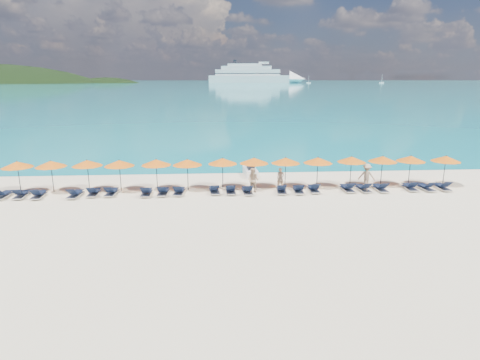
{
  "coord_description": "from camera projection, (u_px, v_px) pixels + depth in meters",
  "views": [
    {
      "loc": [
        -1.68,
        -22.56,
        7.78
      ],
      "look_at": [
        0.0,
        3.0,
        1.2
      ],
      "focal_mm": 30.0,
      "sensor_mm": 36.0,
      "label": 1
    }
  ],
  "objects": [
    {
      "name": "lounger_2",
      "position": [
        39.0,
        194.0,
        26.59
      ],
      "size": [
        0.74,
        1.74,
        0.66
      ],
      "rotation": [
        0.0,
        0.0,
        0.07
      ],
      "color": "silver",
      "rests_on": "ground"
    },
    {
      "name": "lounger_15",
      "position": [
        347.0,
        188.0,
        28.14
      ],
      "size": [
        0.69,
        1.72,
        0.66
      ],
      "rotation": [
        0.0,
        0.0,
        0.04
      ],
      "color": "silver",
      "rests_on": "ground"
    },
    {
      "name": "lounger_4",
      "position": [
        94.0,
        192.0,
        27.12
      ],
      "size": [
        0.67,
        1.72,
        0.66
      ],
      "rotation": [
        0.0,
        0.0,
        0.03
      ],
      "color": "silver",
      "rests_on": "ground"
    },
    {
      "name": "sailboat_near",
      "position": [
        309.0,
        83.0,
        526.11
      ],
      "size": [
        5.28,
        1.76,
        9.68
      ],
      "color": "silver",
      "rests_on": "ground"
    },
    {
      "name": "umbrella_9",
      "position": [
        318.0,
        160.0,
        28.67
      ],
      "size": [
        2.1,
        2.1,
        2.28
      ],
      "color": "black",
      "rests_on": "ground"
    },
    {
      "name": "umbrella_8",
      "position": [
        286.0,
        160.0,
        28.59
      ],
      "size": [
        2.1,
        2.1,
        2.28
      ],
      "color": "black",
      "rests_on": "ground"
    },
    {
      "name": "umbrella_7",
      "position": [
        254.0,
        161.0,
        28.54
      ],
      "size": [
        2.1,
        2.1,
        2.28
      ],
      "color": "black",
      "rests_on": "ground"
    },
    {
      "name": "lounger_7",
      "position": [
        163.0,
        191.0,
        27.27
      ],
      "size": [
        0.68,
        1.72,
        0.66
      ],
      "rotation": [
        0.0,
        0.0,
        -0.04
      ],
      "color": "silver",
      "rests_on": "ground"
    },
    {
      "name": "lounger_0",
      "position": [
        3.0,
        195.0,
        26.57
      ],
      "size": [
        0.68,
        1.72,
        0.66
      ],
      "rotation": [
        0.0,
        0.0,
        -0.03
      ],
      "color": "silver",
      "rests_on": "ground"
    },
    {
      "name": "umbrella_13",
      "position": [
        446.0,
        159.0,
        29.22
      ],
      "size": [
        2.1,
        2.1,
        2.28
      ],
      "color": "black",
      "rests_on": "ground"
    },
    {
      "name": "beachgoer_c",
      "position": [
        367.0,
        176.0,
        28.8
      ],
      "size": [
        1.28,
        0.99,
        1.79
      ],
      "primitive_type": "imported",
      "rotation": [
        0.0,
        0.0,
        2.68
      ],
      "color": "tan",
      "rests_on": "ground"
    },
    {
      "name": "lounger_19",
      "position": [
        426.0,
        187.0,
        28.39
      ],
      "size": [
        0.74,
        1.74,
        0.66
      ],
      "rotation": [
        0.0,
        0.0,
        0.07
      ],
      "color": "silver",
      "rests_on": "ground"
    },
    {
      "name": "lounger_13",
      "position": [
        298.0,
        189.0,
        27.76
      ],
      "size": [
        0.69,
        1.72,
        0.66
      ],
      "rotation": [
        0.0,
        0.0,
        -0.04
      ],
      "color": "silver",
      "rests_on": "ground"
    },
    {
      "name": "lounger_16",
      "position": [
        363.0,
        188.0,
        28.14
      ],
      "size": [
        0.77,
        1.75,
        0.66
      ],
      "rotation": [
        0.0,
        0.0,
        0.09
      ],
      "color": "silver",
      "rests_on": "ground"
    },
    {
      "name": "ground",
      "position": [
        243.0,
        212.0,
        23.84
      ],
      "size": [
        1400.0,
        1400.0,
        0.0
      ],
      "primitive_type": "plane",
      "color": "beige"
    },
    {
      "name": "lounger_8",
      "position": [
        179.0,
        191.0,
        27.37
      ],
      "size": [
        0.77,
        1.75,
        0.66
      ],
      "rotation": [
        0.0,
        0.0,
        -0.09
      ],
      "color": "silver",
      "rests_on": "ground"
    },
    {
      "name": "sea",
      "position": [
        214.0,
        82.0,
        661.71
      ],
      "size": [
        1600.0,
        1300.0,
        0.01
      ],
      "primitive_type": "cube",
      "color": "#1FA9B2",
      "rests_on": "ground"
    },
    {
      "name": "umbrella_2",
      "position": [
        87.0,
        163.0,
        27.74
      ],
      "size": [
        2.1,
        2.1,
        2.28
      ],
      "color": "black",
      "rests_on": "ground"
    },
    {
      "name": "umbrella_0",
      "position": [
        17.0,
        164.0,
        27.28
      ],
      "size": [
        2.1,
        2.1,
        2.28
      ],
      "color": "black",
      "rests_on": "ground"
    },
    {
      "name": "lounger_1",
      "position": [
        21.0,
        194.0,
        26.64
      ],
      "size": [
        0.73,
        1.74,
        0.66
      ],
      "rotation": [
        0.0,
        0.0,
        0.07
      ],
      "color": "silver",
      "rests_on": "ground"
    },
    {
      "name": "lounger_11",
      "position": [
        247.0,
        190.0,
        27.53
      ],
      "size": [
        0.73,
        1.74,
        0.66
      ],
      "rotation": [
        0.0,
        0.0,
        0.07
      ],
      "color": "silver",
      "rests_on": "ground"
    },
    {
      "name": "umbrella_6",
      "position": [
        223.0,
        161.0,
        28.4
      ],
      "size": [
        2.1,
        2.1,
        2.28
      ],
      "color": "black",
      "rests_on": "ground"
    },
    {
      "name": "umbrella_5",
      "position": [
        187.0,
        162.0,
        27.99
      ],
      "size": [
        2.1,
        2.1,
        2.28
      ],
      "color": "black",
      "rests_on": "ground"
    },
    {
      "name": "sailboat_far",
      "position": [
        382.0,
        82.0,
        532.81
      ],
      "size": [
        6.02,
        2.01,
        11.04
      ],
      "color": "silver",
      "rests_on": "ground"
    },
    {
      "name": "headland_small",
      "position": [
        108.0,
        109.0,
        564.24
      ],
      "size": [
        162.0,
        126.0,
        85.5
      ],
      "color": "black",
      "rests_on": "ground"
    },
    {
      "name": "lounger_3",
      "position": [
        75.0,
        194.0,
        26.74
      ],
      "size": [
        0.76,
        1.75,
        0.66
      ],
      "rotation": [
        0.0,
        0.0,
        -0.08
      ],
      "color": "silver",
      "rests_on": "ground"
    },
    {
      "name": "lounger_5",
      "position": [
        111.0,
        192.0,
        27.19
      ],
      "size": [
        0.7,
        1.73,
        0.66
      ],
      "rotation": [
        0.0,
        0.0,
        -0.05
      ],
      "color": "silver",
      "rests_on": "ground"
    },
    {
      "name": "lounger_6",
      "position": [
        146.0,
        192.0,
        27.13
      ],
      "size": [
        0.63,
        1.7,
        0.66
      ],
      "rotation": [
        0.0,
        0.0,
        0.01
      ],
      "color": "silver",
      "rests_on": "ground"
    },
    {
      "name": "lounger_17",
      "position": [
        380.0,
        188.0,
        28.18
      ],
      "size": [
        0.66,
        1.71,
        0.66
      ],
      "rotation": [
        0.0,
        0.0,
        0.02
      ],
      "color": "silver",
      "rests_on": "ground"
    },
    {
      "name": "lounger_12",
      "position": [
        281.0,
        190.0,
        27.71
      ],
      "size": [
        0.78,
        1.75,
        0.66
      ],
      "rotation": [
        0.0,
        0.0,
        -0.1
      ],
      "color": "silver",
      "rests_on": "ground"
    },
    {
      "name": "umbrella_12",
      "position": [
        411.0,
        159.0,
        29.24
      ],
      "size": [
        2.1,
        2.1,
        2.28
      ],
      "color": "black",
      "rests_on": "ground"
    },
    {
      "name": "jetski",
      "position": [
        250.0,
        171.0,
        32.6
      ],
      "size": [
        1.1,
        2.55,
        0.89
      ],
      "rotation": [
        0.0,
        0.0,
        0.07
      ],
      "color": "white",
      "rests_on": "ground"
    },
    {
      "name": "umbrella_11",
      "position": [
        383.0,
        159.0,
        29.12
      ],
      "size": [
        2.1,
        2.1,
        2.28
      ],
      "color": "black",
      "rests_on": "ground"
    },
    {
      "name": "umbrella_10",
      "position": [
        352.0,
        159.0,
        28.98
      ],
      "size": [
        2.1,
        2.1,
        2.28
      ],
      "color": "black",
      "rests_on": "ground"
    },
    {
      "name": "umbrella_1",
      "position": [
        51.0,
        164.0,
        27.47
      ],
      "size": [
        2.1,
        2.1,
        2.28
      ],
      "color": "black",
      "rests_on": "ground"
    },
    {
      "name": "umbrella_3",
      "position": [
        119.0,
        163.0,
        27.71
      ],
      "size": [
        2.1,
        2.1,
        2.28
      ],
      "color": "black",
      "rests_on": "ground"
    },
    {
      "name": "beachgoer_a",
      "position": [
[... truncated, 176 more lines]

